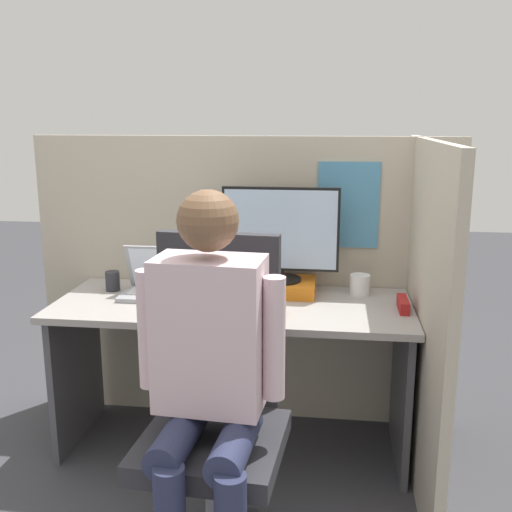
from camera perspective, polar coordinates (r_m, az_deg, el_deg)
The scene contains 14 objects.
ground_plane at distance 2.68m, azimuth -3.29°, elevation -21.01°, with size 12.00×12.00×0.00m, color #3D3D42.
cubicle_panel_back at distance 2.97m, azimuth -1.09°, elevation -2.34°, with size 2.07×0.05×1.42m.
cubicle_panel_right at distance 2.59m, azimuth 15.57°, elevation -5.29°, with size 0.04×1.25×1.42m.
desk at distance 2.71m, azimuth -2.21°, elevation -7.73°, with size 1.57×0.63×0.70m.
paper_box at distance 2.78m, azimuth 2.30°, elevation -2.94°, with size 0.33×0.25×0.06m.
monitor at distance 2.72m, azimuth 2.35°, elevation 2.17°, with size 0.53×0.20×0.43m.
laptop at distance 2.77m, azimuth -9.01°, elevation -2.84°, with size 0.35×0.23×0.23m.
mouse at distance 2.58m, azimuth -4.97°, elevation -4.61°, with size 0.06×0.05×0.03m.
stapler at distance 2.61m, azimuth 13.83°, elevation -4.49°, with size 0.04×0.16×0.05m.
carrot_toy at distance 2.44m, azimuth 2.22°, elevation -5.41°, with size 0.05×0.16×0.05m.
office_chair at distance 2.12m, azimuth -3.88°, elevation -13.31°, with size 0.53×0.58×1.11m.
person at distance 1.88m, azimuth -4.60°, elevation -10.48°, with size 0.48×0.45×1.29m.
coffee_mug at distance 2.79m, azimuth 9.86°, elevation -2.70°, with size 0.09×0.09×0.09m.
pen_cup at distance 2.89m, azimuth -13.50°, elevation -2.33°, with size 0.07×0.07×0.09m.
Camera 1 is at (0.42, -2.18, 1.50)m, focal length 42.00 mm.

